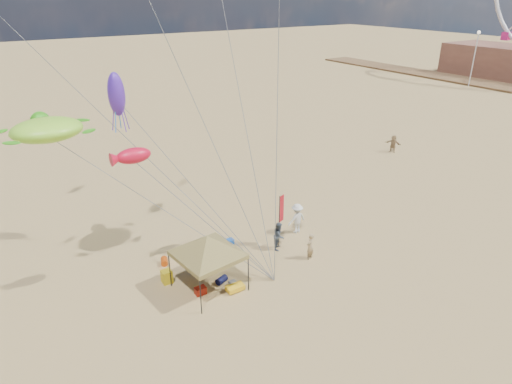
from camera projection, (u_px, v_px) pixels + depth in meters
ground at (288, 283)px, 22.92m from camera, size 280.00×280.00×0.00m
canopy_tent at (207, 238)px, 21.33m from camera, size 5.62×5.62×3.49m
feather_flag at (281, 212)px, 25.44m from camera, size 0.46×0.23×3.25m
cooler_red at (200, 291)px, 22.01m from camera, size 0.54×0.38×0.38m
cooler_blue at (229, 242)px, 26.23m from camera, size 0.54×0.38×0.38m
bag_navy at (222, 280)px, 22.85m from camera, size 0.69×0.54×0.36m
bag_orange at (164, 261)px, 24.42m from camera, size 0.54×0.69×0.36m
chair_green at (231, 254)px, 24.79m from camera, size 0.50×0.50×0.70m
chair_yellow at (167, 277)px, 22.82m from camera, size 0.50×0.50×0.70m
crate_grey at (233, 284)px, 22.62m from camera, size 0.34×0.30×0.28m
beach_cart at (235, 288)px, 22.22m from camera, size 0.90×0.50×0.24m
person_near_a at (310, 246)px, 24.69m from camera, size 0.67×0.56×1.57m
person_near_b at (279, 236)px, 25.66m from camera, size 1.03×1.02×1.68m
person_near_c at (297, 218)px, 27.33m from camera, size 1.28×0.78×1.93m
person_far_c at (393, 144)px, 41.18m from camera, size 1.07×1.57×1.63m
building_north at (492, 60)px, 78.07m from camera, size 10.00×14.00×5.20m
lamp_north at (476, 50)px, 67.84m from camera, size 0.50×0.50×8.25m
turtle_kite at (47, 130)px, 20.39m from camera, size 3.97×3.65×1.07m
fish_kite at (134, 156)px, 20.10m from camera, size 1.65×0.88×0.72m
squid_kite at (116, 94)px, 23.54m from camera, size 1.17×1.17×2.33m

